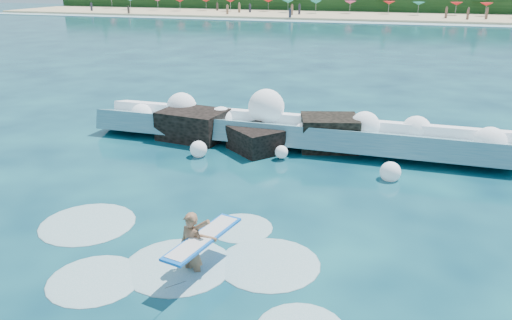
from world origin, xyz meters
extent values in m
plane|color=#072339|center=(0.00, 0.00, 0.00)|extent=(200.00, 200.00, 0.00)
cube|color=tan|center=(0.00, 78.00, 0.20)|extent=(140.00, 20.00, 0.40)
cube|color=silver|center=(0.00, 67.00, 0.04)|extent=(140.00, 5.00, 0.08)
cube|color=black|center=(0.00, 88.00, 2.50)|extent=(140.00, 4.00, 5.00)
cube|color=teal|center=(1.31, 7.28, 0.42)|extent=(16.66, 2.54, 1.39)
cube|color=white|center=(1.31, 8.08, 0.83)|extent=(16.66, 1.17, 0.65)
cube|color=black|center=(-2.83, 6.89, 0.49)|extent=(2.85, 2.28, 1.42)
cube|color=black|center=(0.17, 6.09, 0.38)|extent=(2.50, 2.43, 1.09)
cube|color=black|center=(2.87, 7.29, 0.54)|extent=(2.59, 2.29, 1.53)
imported|color=#8D5F41|center=(1.37, -2.52, 0.59)|extent=(0.74, 0.59, 1.78)
cube|color=blue|center=(1.65, -2.47, 0.89)|extent=(1.04, 2.50, 0.06)
cube|color=silver|center=(1.65, -2.47, 0.91)|extent=(0.90, 2.28, 0.06)
cylinder|color=black|center=(1.55, -3.72, 0.45)|extent=(0.01, 0.91, 0.43)
sphere|color=white|center=(-5.50, 7.28, 0.71)|extent=(0.97, 0.97, 0.97)
sphere|color=white|center=(-3.77, 7.79, 1.05)|extent=(1.32, 1.32, 1.32)
sphere|color=white|center=(-1.82, 7.55, 0.70)|extent=(1.17, 1.17, 1.17)
sphere|color=white|center=(0.13, 7.76, 1.37)|extent=(1.51, 1.51, 1.51)
sphere|color=white|center=(2.02, 6.82, 0.63)|extent=(1.00, 1.00, 1.00)
sphere|color=white|center=(4.22, 7.51, 0.97)|extent=(1.18, 1.18, 1.18)
sphere|color=white|center=(6.15, 8.02, 0.82)|extent=(1.17, 1.17, 1.17)
sphere|color=white|center=(8.70, 7.14, 0.84)|extent=(1.19, 1.19, 1.19)
sphere|color=white|center=(-1.69, 4.82, 0.29)|extent=(0.65, 0.65, 0.65)
sphere|color=white|center=(1.41, 5.46, 0.30)|extent=(0.49, 0.49, 0.49)
sphere|color=white|center=(5.42, 4.68, 0.26)|extent=(0.71, 0.71, 0.71)
ellipsoid|color=silver|center=(0.95, -2.40, 0.00)|extent=(2.62, 2.62, 0.13)
ellipsoid|color=silver|center=(-0.60, -3.52, 0.00)|extent=(2.16, 2.16, 0.11)
ellipsoid|color=silver|center=(2.98, -1.66, 0.00)|extent=(2.49, 2.49, 0.12)
ellipsoid|color=silver|center=(-2.41, -1.21, 0.00)|extent=(2.64, 2.64, 0.13)
ellipsoid|color=silver|center=(1.74, -0.15, 0.00)|extent=(1.77, 1.77, 0.09)
cone|color=#147D75|center=(-48.45, 78.35, 2.25)|extent=(2.00, 2.00, 0.50)
cone|color=#C73A6D|center=(-42.74, 78.88, 2.25)|extent=(2.00, 2.00, 0.50)
cone|color=red|center=(-37.39, 77.60, 2.25)|extent=(2.00, 2.00, 0.50)
cone|color=red|center=(-33.06, 79.92, 2.25)|extent=(2.00, 2.00, 0.50)
cone|color=red|center=(-28.07, 79.71, 2.25)|extent=(2.00, 2.00, 0.50)
cone|color=red|center=(-21.30, 81.72, 2.25)|extent=(2.00, 2.00, 0.50)
cone|color=#147D75|center=(-17.03, 79.90, 2.25)|extent=(2.00, 2.00, 0.50)
cone|color=#147D75|center=(-11.85, 79.48, 2.25)|extent=(2.00, 2.00, 0.50)
cone|color=#C73A6D|center=(-5.96, 80.32, 2.25)|extent=(2.00, 2.00, 0.50)
cone|color=red|center=(0.59, 81.20, 2.25)|extent=(2.00, 2.00, 0.50)
cone|color=#147D75|center=(5.51, 79.96, 2.25)|extent=(2.00, 2.00, 0.50)
cone|color=red|center=(11.48, 81.12, 2.25)|extent=(2.00, 2.00, 0.50)
cone|color=red|center=(16.05, 80.64, 2.25)|extent=(2.00, 2.00, 0.50)
cube|color=#3F332D|center=(-15.55, 69.02, 0.82)|extent=(0.35, 0.22, 1.49)
cube|color=#8C664C|center=(-51.51, 74.38, 1.16)|extent=(0.35, 0.22, 1.52)
cube|color=#262633|center=(-24.61, 71.02, 1.11)|extent=(0.35, 0.22, 1.41)
cube|color=brown|center=(-25.79, 71.99, 1.10)|extent=(0.35, 0.22, 1.40)
cube|color=#3F332D|center=(7.78, 80.08, 1.16)|extent=(0.35, 0.22, 1.53)
cube|color=#8C664C|center=(-34.03, 79.87, 1.12)|extent=(0.35, 0.22, 1.44)
cube|color=#262633|center=(-52.37, 79.41, 1.18)|extent=(0.35, 0.22, 1.55)
cube|color=#3F332D|center=(17.03, 77.74, 1.12)|extent=(0.35, 0.22, 1.43)
cube|color=#8C664C|center=(7.85, 72.73, 1.20)|extent=(0.35, 0.22, 1.61)
cube|color=#262633|center=(-20.61, 77.48, 1.11)|extent=(0.35, 0.22, 1.42)
cube|color=brown|center=(-21.45, 81.64, 1.18)|extent=(0.35, 0.22, 1.56)
cube|color=#3F332D|center=(-39.90, 69.09, 0.81)|extent=(0.35, 0.22, 1.46)
cube|color=#262633|center=(-16.88, 73.93, 1.12)|extent=(0.35, 0.22, 1.43)
cube|color=#262633|center=(17.93, 75.47, 1.08)|extent=(0.35, 0.22, 1.35)
cube|color=#3F332D|center=(15.90, 79.67, 1.09)|extent=(0.35, 0.22, 1.38)
cube|color=#8C664C|center=(-14.45, 72.00, 1.17)|extent=(0.35, 0.22, 1.54)
cube|color=#262633|center=(-23.03, 75.54, 1.19)|extent=(0.35, 0.22, 1.57)
camera|label=1|loc=(5.81, -11.63, 6.46)|focal=35.00mm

